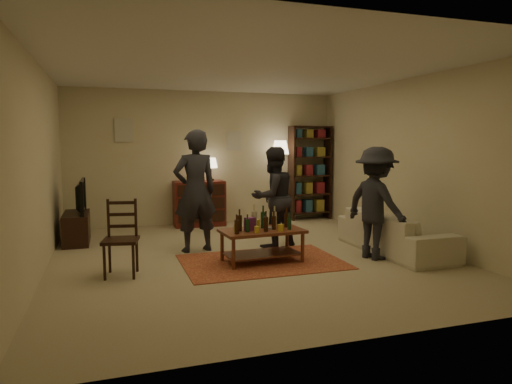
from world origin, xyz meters
name	(u,v)px	position (x,y,z in m)	size (l,w,h in m)	color
floor	(249,257)	(0.00, 0.00, 0.00)	(6.00, 6.00, 0.00)	#C6B793
room_shell	(174,135)	(-0.65, 2.98, 1.81)	(6.00, 6.00, 6.00)	beige
rug	(262,262)	(0.09, -0.34, 0.01)	(2.20, 1.50, 0.01)	maroon
coffee_table	(262,234)	(0.08, -0.34, 0.41)	(1.17, 0.69, 0.80)	brown
dining_chair	(121,235)	(-1.79, -0.35, 0.51)	(0.49, 0.49, 0.97)	black
tv_stand	(77,220)	(-2.44, 1.80, 0.38)	(0.40, 1.00, 1.06)	black
dresser	(200,202)	(-0.19, 2.71, 0.48)	(1.00, 0.50, 1.36)	maroon
bookshelf	(310,172)	(2.25, 2.78, 1.03)	(0.90, 0.34, 2.02)	black
floor_lamp	(280,153)	(1.51, 2.65, 1.45)	(0.36, 0.36, 1.71)	black
sofa	(394,232)	(2.20, -0.40, 0.30)	(2.08, 0.81, 0.61)	beige
person_left	(195,191)	(-0.67, 0.60, 0.93)	(0.68, 0.45, 1.86)	#26262D
person_right	(273,197)	(0.56, 0.52, 0.80)	(0.78, 0.61, 1.60)	#24232A
person_by_sofa	(376,203)	(1.70, -0.65, 0.80)	(1.04, 0.60, 1.61)	#23232A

